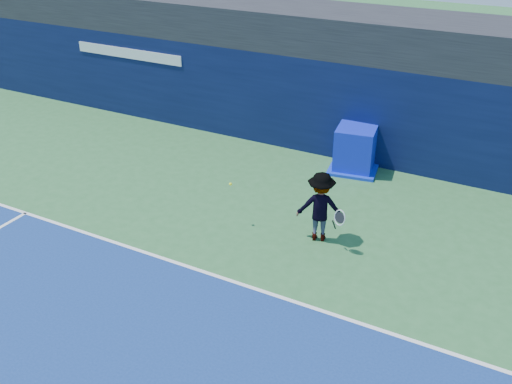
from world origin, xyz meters
TOP-DOWN VIEW (x-y plane):
  - ground at (0.00, 0.00)m, footprint 80.00×80.00m
  - baseline at (0.00, 3.00)m, footprint 24.00×0.10m
  - stadium_band at (0.00, 11.50)m, footprint 36.00×3.00m
  - back_wall_assembly at (-0.00, 10.50)m, footprint 36.00×1.03m
  - equipment_cart at (1.66, 9.52)m, footprint 1.59×1.59m
  - tennis_player at (2.20, 5.46)m, footprint 1.39×0.97m
  - tennis_ball at (-0.00, 5.06)m, footprint 0.07×0.07m

SIDE VIEW (x-z plane):
  - ground at x=0.00m, z-range 0.00..0.00m
  - baseline at x=0.00m, z-range 0.01..0.01m
  - equipment_cart at x=1.66m, z-range -0.06..1.27m
  - tennis_player at x=2.20m, z-range 0.00..1.75m
  - tennis_ball at x=0.00m, z-range 1.09..1.16m
  - back_wall_assembly at x=0.00m, z-range 0.00..3.00m
  - stadium_band at x=0.00m, z-range 3.00..4.20m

